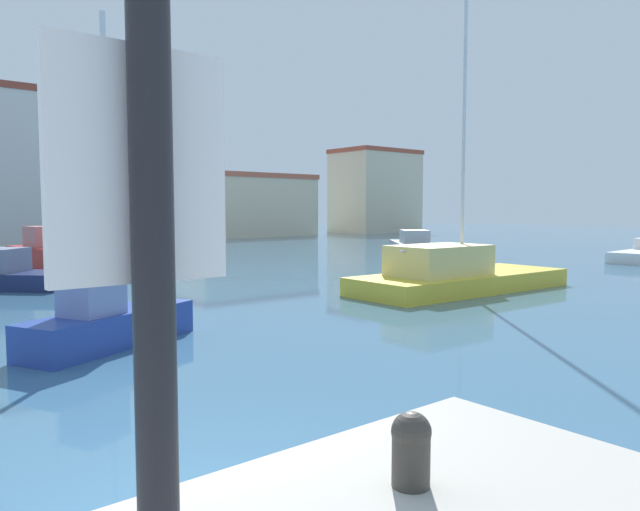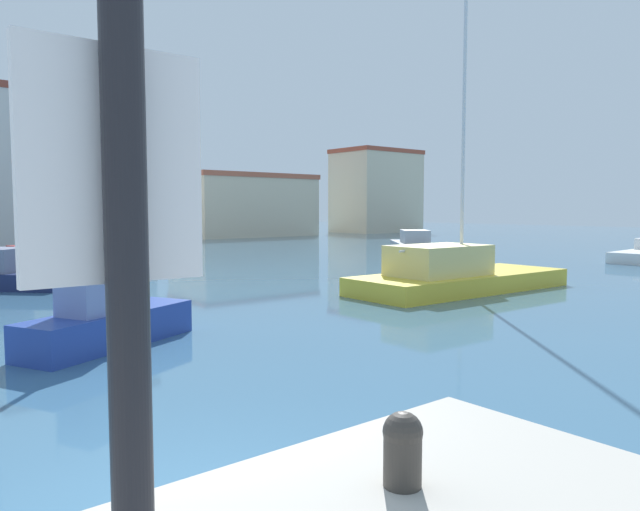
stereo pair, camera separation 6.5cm
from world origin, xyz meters
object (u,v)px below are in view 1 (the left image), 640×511
Objects in this scene: mooring_bollard at (411,447)px; motorboat_grey_far_left at (413,243)px; sailboat_red_far_right at (49,253)px; sailboat_blue_mid_harbor at (107,317)px; sailboat_yellow_distant_east at (454,274)px.

motorboat_grey_far_left is (28.60, 25.60, -0.87)m from mooring_bollard.
sailboat_red_far_right reaches higher than mooring_bollard.
sailboat_red_far_right is (4.08, 19.47, 0.06)m from sailboat_blue_mid_harbor.
motorboat_grey_far_left is 23.28m from sailboat_red_far_right.
motorboat_grey_far_left is at bearing 41.83° from mooring_bollard.
mooring_bollard is 10.09m from sailboat_blue_mid_harbor.
sailboat_blue_mid_harbor is at bearing -176.60° from sailboat_yellow_distant_east.
sailboat_blue_mid_harbor is at bearing -101.83° from sailboat_red_far_right.
sailboat_yellow_distant_east reaches higher than mooring_bollard.
mooring_bollard is at bearing -98.88° from sailboat_blue_mid_harbor.
sailboat_blue_mid_harbor is 12.61m from sailboat_yellow_distant_east.
sailboat_blue_mid_harbor is (1.55, 9.94, -0.72)m from mooring_bollard.
sailboat_blue_mid_harbor is at bearing -149.93° from motorboat_grey_far_left.
sailboat_yellow_distant_east is (14.14, 10.69, -0.75)m from mooring_bollard.
sailboat_yellow_distant_east reaches higher than sailboat_red_far_right.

